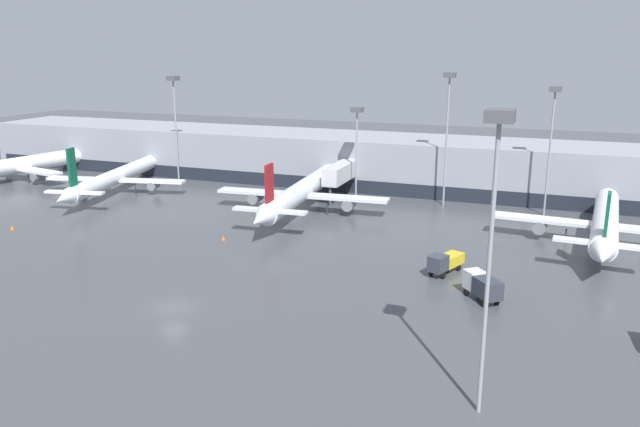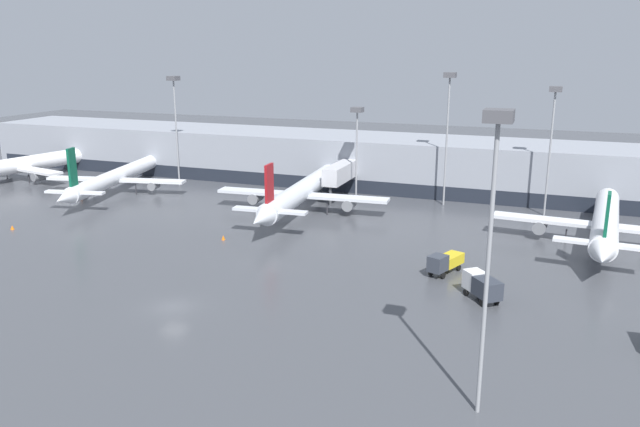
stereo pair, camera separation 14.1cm
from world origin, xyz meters
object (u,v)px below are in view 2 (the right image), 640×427
object	(u,v)px
parked_jet_1	(115,177)
parked_jet_3	(302,192)
traffic_cone_2	(223,238)
apron_light_mast_4	(553,115)
parked_jet_2	(605,222)
apron_light_mast_0	(494,184)
apron_light_mast_2	(357,126)
apron_light_mast_5	(449,103)
parked_jet_0	(20,165)
service_truck_1	(482,285)
traffic_cone_1	(12,227)
apron_light_mast_3	(175,101)
service_truck_0	(445,262)
traffic_cone_3	(82,198)

from	to	relation	value
parked_jet_1	parked_jet_3	xyz separation A→B (m)	(35.44, -0.51, 0.36)
traffic_cone_2	apron_light_mast_4	xyz separation A→B (m)	(39.44, 28.53, 14.82)
parked_jet_2	apron_light_mast_0	bearing A→B (deg)	171.19
traffic_cone_2	apron_light_mast_2	size ratio (longest dim) A/B	0.04
parked_jet_1	traffic_cone_2	size ratio (longest dim) A/B	59.55
traffic_cone_2	parked_jet_3	bearing A→B (deg)	76.77
parked_jet_3	apron_light_mast_5	distance (m)	26.75
apron_light_mast_2	apron_light_mast_4	distance (m)	29.69
parked_jet_0	service_truck_1	size ratio (longest dim) A/B	7.55
apron_light_mast_0	apron_light_mast_2	world-z (taller)	apron_light_mast_0
apron_light_mast_5	apron_light_mast_0	bearing A→B (deg)	-77.83
parked_jet_2	parked_jet_1	bearing A→B (deg)	92.12
parked_jet_3	traffic_cone_1	xyz separation A→B (m)	(-34.25, -23.57, -2.92)
parked_jet_0	service_truck_1	distance (m)	94.67
service_truck_1	traffic_cone_2	bearing A→B (deg)	35.54
parked_jet_1	parked_jet_2	distance (m)	78.39
apron_light_mast_3	apron_light_mast_4	distance (m)	64.18
service_truck_0	parked_jet_3	bearing A→B (deg)	-106.91
traffic_cone_3	apron_light_mast_4	size ratio (longest dim) A/B	0.03
parked_jet_1	traffic_cone_3	world-z (taller)	parked_jet_1
parked_jet_1	service_truck_0	xyz separation A→B (m)	(61.02, -20.30, -1.46)
parked_jet_3	service_truck_1	bearing A→B (deg)	-135.03
parked_jet_0	parked_jet_1	world-z (taller)	parked_jet_1
traffic_cone_3	apron_light_mast_4	xyz separation A→B (m)	(72.80, 17.15, 14.81)
apron_light_mast_2	parked_jet_2	bearing A→B (deg)	-17.84
parked_jet_3	service_truck_0	world-z (taller)	parked_jet_3
parked_jet_0	traffic_cone_1	size ratio (longest dim) A/B	60.84
parked_jet_1	apron_light_mast_5	world-z (taller)	apron_light_mast_5
traffic_cone_2	apron_light_mast_4	world-z (taller)	apron_light_mast_4
service_truck_1	traffic_cone_3	distance (m)	70.81
service_truck_1	apron_light_mast_3	size ratio (longest dim) A/B	0.24
parked_jet_0	service_truck_0	xyz separation A→B (m)	(85.24, -22.68, -1.56)
apron_light_mast_0	apron_light_mast_4	size ratio (longest dim) A/B	1.09
parked_jet_1	apron_light_mast_0	size ratio (longest dim) A/B	1.78
traffic_cone_1	apron_light_mast_0	bearing A→B (deg)	-19.14
traffic_cone_1	traffic_cone_2	bearing A→B (deg)	11.58
service_truck_1	apron_light_mast_0	size ratio (longest dim) A/B	0.23
traffic_cone_1	parked_jet_2	bearing A→B (deg)	15.33
parked_jet_2	parked_jet_3	distance (m)	42.96
parked_jet_3	service_truck_0	bearing A→B (deg)	-132.00
traffic_cone_1	apron_light_mast_2	bearing A→B (deg)	39.52
service_truck_0	traffic_cone_2	distance (m)	29.78
parked_jet_0	apron_light_mast_4	world-z (taller)	apron_light_mast_4
traffic_cone_1	apron_light_mast_0	size ratio (longest dim) A/B	0.03
apron_light_mast_5	service_truck_1	bearing A→B (deg)	-74.67
traffic_cone_1	parked_jet_1	bearing A→B (deg)	92.85
parked_jet_1	traffic_cone_3	distance (m)	7.27
service_truck_0	apron_light_mast_2	distance (m)	37.03
parked_jet_2	service_truck_1	xyz separation A→B (m)	(-12.48, -23.80, -1.59)
service_truck_0	apron_light_mast_4	xyz separation A→B (m)	(9.78, 30.94, 13.74)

